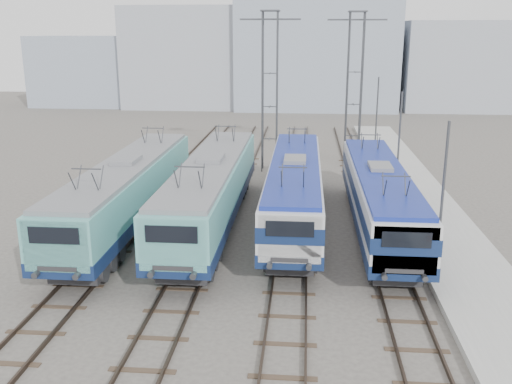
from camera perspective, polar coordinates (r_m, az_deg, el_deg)
The scene contains 15 objects.
ground at distance 24.20m, azimuth -2.12°, elevation -9.95°, with size 160.00×160.00×0.00m, color #514C47.
platform at distance 32.25m, azimuth 18.07°, elevation -3.79°, with size 4.00×70.00×0.30m, color #9E9E99.
locomotive_far_left at distance 31.46m, azimuth -12.80°, elevation 0.24°, with size 2.93×18.50×3.48m.
locomotive_center_left at distance 30.92m, azimuth -4.53°, elevation 0.38°, with size 2.98×18.81×3.54m.
locomotive_center_right at distance 31.49m, azimuth 3.88°, elevation 0.59°, with size 2.84×17.94×3.37m.
locomotive_far_right at distance 30.89m, azimuth 12.21°, elevation -0.15°, with size 2.76×17.43×3.28m.
catenary_tower_west at distance 43.90m, azimuth 1.39°, elevation 10.67°, with size 4.50×1.20×12.00m.
catenary_tower_east at distance 45.95m, azimuth 9.82°, elevation 10.67°, with size 4.50×1.20×12.00m.
mast_front at distance 25.32m, azimuth 18.09°, elevation -1.08°, with size 0.12×0.12×7.00m, color #3F4247.
mast_mid at distance 36.78m, azimuth 14.07°, elevation 4.28°, with size 0.12×0.12×7.00m, color #3F4247.
mast_rear at distance 48.50m, azimuth 11.95°, elevation 7.07°, with size 0.12×0.12×7.00m, color #3F4247.
building_west at distance 85.38m, azimuth -6.49°, elevation 13.23°, with size 18.00×12.00×14.00m, color #959BA6.
building_center at distance 83.67m, azimuth 6.05°, elevation 14.57°, with size 22.00×14.00×18.00m, color #8A96A7.
building_east at distance 86.41m, azimuth 19.67°, elevation 11.81°, with size 16.00×12.00×12.00m, color #959BA6.
building_far_west at distance 90.01m, azimuth -16.69°, elevation 11.54°, with size 14.00×10.00×10.00m, color #8A96A7.
Camera 1 is at (2.79, -21.65, 10.45)m, focal length 40.00 mm.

